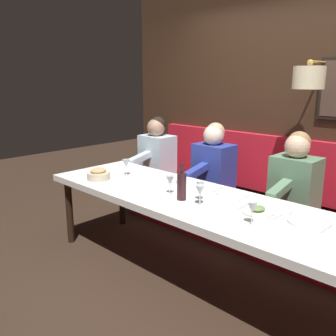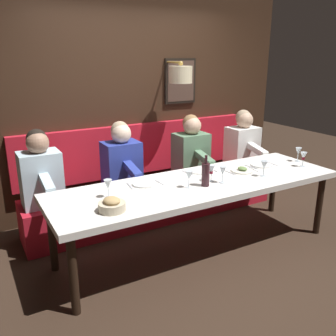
# 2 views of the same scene
# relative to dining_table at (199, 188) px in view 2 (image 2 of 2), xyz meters

# --- Properties ---
(ground_plane) EXTENTS (12.00, 12.00, 0.00)m
(ground_plane) POSITION_rel_dining_table_xyz_m (0.00, 0.00, -0.68)
(ground_plane) COLOR #332319
(dining_table) EXTENTS (0.90, 2.95, 0.74)m
(dining_table) POSITION_rel_dining_table_xyz_m (0.00, 0.00, 0.00)
(dining_table) COLOR silver
(dining_table) RESTS_ON ground_plane
(banquette_bench) EXTENTS (0.52, 3.15, 0.45)m
(banquette_bench) POSITION_rel_dining_table_xyz_m (0.89, 0.00, -0.46)
(banquette_bench) COLOR red
(banquette_bench) RESTS_ON ground_plane
(back_wall_panel) EXTENTS (0.59, 4.35, 2.90)m
(back_wall_panel) POSITION_rel_dining_table_xyz_m (1.46, -0.01, 0.68)
(back_wall_panel) COLOR #382316
(back_wall_panel) RESTS_ON ground_plane
(diner_nearest) EXTENTS (0.60, 0.40, 0.79)m
(diner_nearest) POSITION_rel_dining_table_xyz_m (0.88, -1.29, 0.13)
(diner_nearest) COLOR white
(diner_nearest) RESTS_ON banquette_bench
(diner_near) EXTENTS (0.60, 0.40, 0.79)m
(diner_near) POSITION_rel_dining_table_xyz_m (0.88, -0.47, 0.13)
(diner_near) COLOR #567A5B
(diner_near) RESTS_ON banquette_bench
(diner_middle) EXTENTS (0.60, 0.40, 0.79)m
(diner_middle) POSITION_rel_dining_table_xyz_m (0.88, 0.45, 0.13)
(diner_middle) COLOR #283893
(diner_middle) RESTS_ON banquette_bench
(diner_far) EXTENTS (0.60, 0.40, 0.79)m
(diner_far) POSITION_rel_dining_table_xyz_m (0.88, 1.33, 0.13)
(diner_far) COLOR silver
(diner_far) RESTS_ON banquette_bench
(place_setting_0) EXTENTS (0.24, 0.33, 0.01)m
(place_setting_0) POSITION_rel_dining_table_xyz_m (0.28, -0.19, 0.07)
(place_setting_0) COLOR white
(place_setting_0) RESTS_ON dining_table
(place_setting_1) EXTENTS (0.24, 0.32, 0.01)m
(place_setting_1) POSITION_rel_dining_table_xyz_m (0.20, 0.50, 0.07)
(place_setting_1) COLOR silver
(place_setting_1) RESTS_ON dining_table
(place_setting_2) EXTENTS (0.24, 0.32, 0.01)m
(place_setting_2) POSITION_rel_dining_table_xyz_m (0.11, -0.92, 0.07)
(place_setting_2) COLOR white
(place_setting_2) RESTS_ON dining_table
(place_setting_3) EXTENTS (0.24, 0.32, 0.05)m
(place_setting_3) POSITION_rel_dining_table_xyz_m (0.05, -0.59, 0.07)
(place_setting_3) COLOR silver
(place_setting_3) RESTS_ON dining_table
(wine_glass_0) EXTENTS (0.07, 0.07, 0.16)m
(wine_glass_0) POSITION_rel_dining_table_xyz_m (-0.03, -0.11, 0.17)
(wine_glass_0) COLOR silver
(wine_glass_0) RESTS_ON dining_table
(wine_glass_1) EXTENTS (0.07, 0.07, 0.16)m
(wine_glass_1) POSITION_rel_dining_table_xyz_m (-0.08, 0.18, 0.18)
(wine_glass_1) COLOR silver
(wine_glass_1) RESTS_ON dining_table
(wine_glass_2) EXTENTS (0.07, 0.07, 0.16)m
(wine_glass_2) POSITION_rel_dining_table_xyz_m (0.06, 0.92, 0.18)
(wine_glass_2) COLOR silver
(wine_glass_2) RESTS_ON dining_table
(wine_glass_3) EXTENTS (0.07, 0.07, 0.16)m
(wine_glass_3) POSITION_rel_dining_table_xyz_m (-0.12, -0.18, 0.18)
(wine_glass_3) COLOR silver
(wine_glass_3) RESTS_ON dining_table
(wine_glass_4) EXTENTS (0.07, 0.07, 0.16)m
(wine_glass_4) POSITION_rel_dining_table_xyz_m (0.04, -1.40, 0.18)
(wine_glass_4) COLOR silver
(wine_glass_4) RESTS_ON dining_table
(wine_glass_5) EXTENTS (0.07, 0.07, 0.16)m
(wine_glass_5) POSITION_rel_dining_table_xyz_m (-0.13, -1.29, 0.17)
(wine_glass_5) COLOR silver
(wine_glass_5) RESTS_ON dining_table
(wine_glass_6) EXTENTS (0.07, 0.07, 0.16)m
(wine_glass_6) POSITION_rel_dining_table_xyz_m (-0.17, -0.67, 0.18)
(wine_glass_6) COLOR silver
(wine_glass_6) RESTS_ON dining_table
(wine_bottle) EXTENTS (0.08, 0.08, 0.30)m
(wine_bottle) POSITION_rel_dining_table_xyz_m (-0.12, 0.01, 0.17)
(wine_bottle) COLOR #33191E
(wine_bottle) RESTS_ON dining_table
(bread_bowl) EXTENTS (0.22, 0.22, 0.12)m
(bread_bowl) POSITION_rel_dining_table_xyz_m (-0.23, 1.00, 0.11)
(bread_bowl) COLOR beige
(bread_bowl) RESTS_ON dining_table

